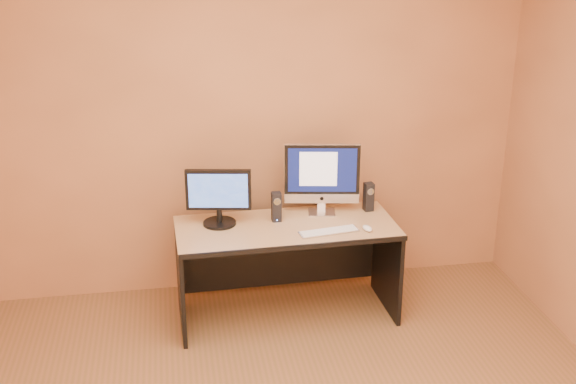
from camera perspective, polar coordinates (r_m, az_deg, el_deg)
The scene contains 10 objects.
walls at distance 3.19m, azimuth 0.34°, elevation -2.94°, with size 4.00×4.00×2.60m, color #AD7046, non-canonical shape.
desk at distance 4.93m, azimuth -0.12°, elevation -6.30°, with size 1.46×0.64×0.68m, color tan, non-canonical shape.
imac at distance 4.91m, azimuth 2.72°, elevation 1.06°, with size 0.52×0.19×0.50m, color #B6B5BA, non-canonical shape.
second_monitor at distance 4.76m, azimuth -5.50°, elevation -0.44°, with size 0.44×0.22×0.38m, color black, non-canonical shape.
speaker_left at distance 4.83m, azimuth -0.93°, elevation -1.17°, with size 0.06×0.07×0.20m, color black, non-canonical shape.
speaker_right at distance 5.04m, azimuth 6.39°, elevation -0.38°, with size 0.06×0.07×0.20m, color black, non-canonical shape.
keyboard at distance 4.69m, azimuth 3.25°, elevation -3.13°, with size 0.39×0.11×0.02m, color #BABABE.
mouse at distance 4.74m, azimuth 6.29°, elevation -2.85°, with size 0.05×0.09×0.03m, color silver.
cable_a at distance 5.09m, azimuth 2.77°, elevation -1.19°, with size 0.01×0.01×0.20m, color black.
cable_b at distance 5.09m, azimuth 2.25°, elevation -1.22°, with size 0.01×0.01×0.16m, color black.
Camera 1 is at (-0.51, -2.87, 2.58)m, focal length 45.00 mm.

